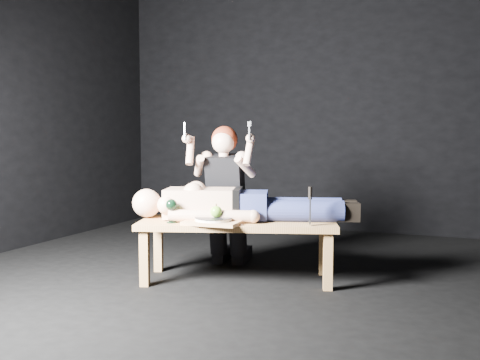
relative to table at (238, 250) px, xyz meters
The scene contains 13 objects.
ground 0.25m from the table, ahead, with size 5.00×5.00×0.00m, color black.
back_wall 2.80m from the table, 87.74° to the left, with size 5.00×5.00×0.00m, color black.
table is the anchor object (origin of this frame).
lying_man 0.38m from the table, 77.91° to the left, with size 1.55×0.47×0.28m, color #CFA689, non-canonical shape.
kneeling_woman 0.62m from the table, 121.62° to the left, with size 0.64×0.71×1.20m, color black, non-canonical shape.
serving_tray 0.33m from the table, 116.76° to the right, with size 0.40×0.29×0.02m, color tan.
plate 0.35m from the table, 116.76° to the right, with size 0.26×0.26×0.02m, color white.
apple 0.38m from the table, 113.51° to the right, with size 0.09×0.09×0.09m, color #5CA525.
goblet 0.58m from the table, 146.16° to the right, with size 0.08×0.08×0.17m, color black, non-canonical shape.
fork_flat 0.40m from the table, 138.60° to the right, with size 0.01×0.15×0.01m, color #B2B2B7.
knife_flat 0.28m from the table, 59.91° to the right, with size 0.01×0.15×0.01m, color #B2B2B7.
spoon_flat 0.24m from the table, 51.09° to the right, with size 0.01×0.15×0.01m, color #B2B2B7.
carving_knife 0.67m from the table, ahead, with size 0.04×0.04×0.27m, color #B2B2B7, non-canonical shape.
Camera 1 is at (1.39, -3.65, 1.06)m, focal length 40.15 mm.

